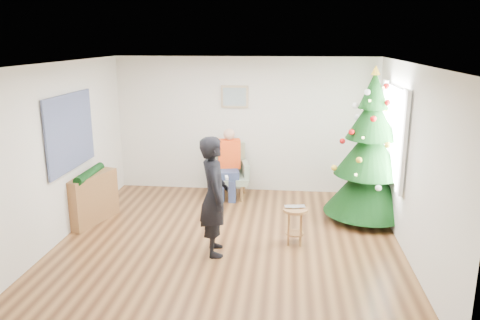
# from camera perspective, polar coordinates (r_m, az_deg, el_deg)

# --- Properties ---
(floor) EXTENTS (5.00, 5.00, 0.00)m
(floor) POSITION_cam_1_polar(r_m,az_deg,el_deg) (7.05, -1.34, -9.90)
(floor) COLOR brown
(floor) RESTS_ON ground
(ceiling) EXTENTS (5.00, 5.00, 0.00)m
(ceiling) POSITION_cam_1_polar(r_m,az_deg,el_deg) (6.42, -1.48, 11.70)
(ceiling) COLOR white
(ceiling) RESTS_ON wall_back
(wall_back) EXTENTS (5.00, 0.00, 5.00)m
(wall_back) POSITION_cam_1_polar(r_m,az_deg,el_deg) (9.05, 0.64, 4.28)
(wall_back) COLOR silver
(wall_back) RESTS_ON floor
(wall_front) EXTENTS (5.00, 0.00, 5.00)m
(wall_front) POSITION_cam_1_polar(r_m,az_deg,el_deg) (4.27, -5.78, -7.86)
(wall_front) COLOR silver
(wall_front) RESTS_ON floor
(wall_left) EXTENTS (0.00, 5.00, 5.00)m
(wall_left) POSITION_cam_1_polar(r_m,az_deg,el_deg) (7.37, -21.08, 0.87)
(wall_left) COLOR silver
(wall_left) RESTS_ON floor
(wall_right) EXTENTS (0.00, 5.00, 5.00)m
(wall_right) POSITION_cam_1_polar(r_m,az_deg,el_deg) (6.77, 20.06, -0.18)
(wall_right) COLOR silver
(wall_right) RESTS_ON floor
(window_panel) EXTENTS (0.04, 1.30, 1.40)m
(window_panel) POSITION_cam_1_polar(r_m,az_deg,el_deg) (7.67, 18.25, 3.17)
(window_panel) COLOR white
(window_panel) RESTS_ON wall_right
(curtains) EXTENTS (0.05, 1.75, 1.50)m
(curtains) POSITION_cam_1_polar(r_m,az_deg,el_deg) (7.67, 18.03, 3.18)
(curtains) COLOR white
(curtains) RESTS_ON wall_right
(christmas_tree) EXTENTS (1.40, 1.40, 2.53)m
(christmas_tree) POSITION_cam_1_polar(r_m,az_deg,el_deg) (7.81, 15.55, 0.85)
(christmas_tree) COLOR #3F2816
(christmas_tree) RESTS_ON floor
(stool) EXTENTS (0.36, 0.36, 0.54)m
(stool) POSITION_cam_1_polar(r_m,az_deg,el_deg) (6.93, 6.69, -7.96)
(stool) COLOR brown
(stool) RESTS_ON floor
(laptop) EXTENTS (0.32, 0.23, 0.02)m
(laptop) POSITION_cam_1_polar(r_m,az_deg,el_deg) (6.83, 6.76, -5.81)
(laptop) COLOR silver
(laptop) RESTS_ON stool
(armchair) EXTENTS (0.84, 0.80, 0.99)m
(armchair) POSITION_cam_1_polar(r_m,az_deg,el_deg) (8.88, -1.45, -2.15)
(armchair) COLOR gray
(armchair) RESTS_ON floor
(seated_person) EXTENTS (0.47, 0.63, 1.30)m
(seated_person) POSITION_cam_1_polar(r_m,az_deg,el_deg) (8.74, -1.42, -0.37)
(seated_person) COLOR navy
(seated_person) RESTS_ON armchair
(standing_man) EXTENTS (0.53, 0.69, 1.67)m
(standing_man) POSITION_cam_1_polar(r_m,az_deg,el_deg) (6.42, -3.17, -4.42)
(standing_man) COLOR black
(standing_man) RESTS_ON floor
(game_controller) EXTENTS (0.07, 0.13, 0.04)m
(game_controller) POSITION_cam_1_polar(r_m,az_deg,el_deg) (6.28, -1.64, -2.16)
(game_controller) COLOR white
(game_controller) RESTS_ON standing_man
(console) EXTENTS (0.58, 1.04, 0.80)m
(console) POSITION_cam_1_polar(r_m,az_deg,el_deg) (8.01, -17.65, -4.47)
(console) COLOR brown
(console) RESTS_ON floor
(garland) EXTENTS (0.14, 0.90, 0.14)m
(garland) POSITION_cam_1_polar(r_m,az_deg,el_deg) (7.89, -17.88, -1.59)
(garland) COLOR black
(garland) RESTS_ON console
(tapestry) EXTENTS (0.03, 1.50, 1.15)m
(tapestry) POSITION_cam_1_polar(r_m,az_deg,el_deg) (7.56, -19.97, 3.25)
(tapestry) COLOR black
(tapestry) RESTS_ON wall_left
(framed_picture) EXTENTS (0.52, 0.05, 0.42)m
(framed_picture) POSITION_cam_1_polar(r_m,az_deg,el_deg) (8.95, -0.66, 7.72)
(framed_picture) COLOR tan
(framed_picture) RESTS_ON wall_back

